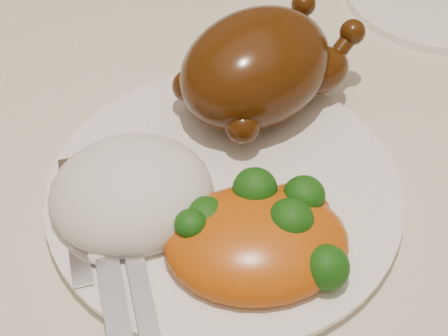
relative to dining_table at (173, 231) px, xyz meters
name	(u,v)px	position (x,y,z in m)	size (l,w,h in m)	color
dining_table	(173,231)	(0.00, 0.00, 0.00)	(1.60, 0.90, 0.76)	brown
tablecloth	(168,182)	(0.00, 0.00, 0.07)	(1.73, 1.03, 0.18)	beige
dinner_plate	(224,190)	(0.03, -0.06, 0.11)	(0.28, 0.28, 0.01)	white
roast_chicken	(260,66)	(0.10, 0.01, 0.16)	(0.19, 0.14, 0.09)	#492307
rice_mound	(132,193)	(-0.05, -0.04, 0.13)	(0.15, 0.15, 0.07)	white
mac_and_cheese	(264,236)	(0.03, -0.12, 0.13)	(0.16, 0.15, 0.05)	#B2530B
cutlery	(113,268)	(-0.08, -0.09, 0.12)	(0.06, 0.19, 0.01)	silver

